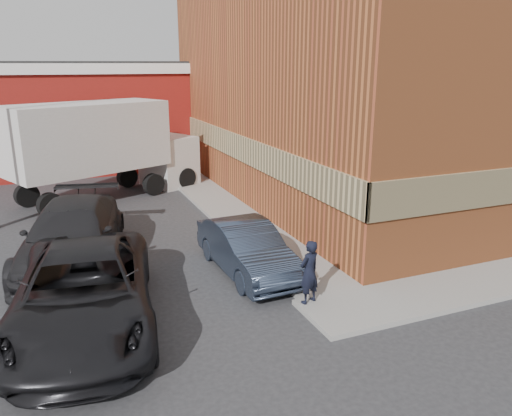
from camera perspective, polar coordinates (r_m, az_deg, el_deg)
name	(u,v)px	position (r m, az deg, el deg)	size (l,w,h in m)	color
ground	(310,301)	(12.31, 6.25, -10.48)	(90.00, 90.00, 0.00)	#28282B
brick_building	(387,83)	(23.21, 14.76, 13.68)	(14.25, 18.25, 9.36)	#AA562B
sidewalk_west	(218,203)	(20.28, -4.40, 0.60)	(1.80, 18.00, 0.12)	gray
warehouse	(36,115)	(29.73, -23.85, 9.68)	(16.30, 8.30, 5.60)	maroon
man	(309,272)	(11.65, 6.10, -7.28)	(0.56, 0.37, 1.53)	black
sedan	(247,248)	(13.51, -1.06, -4.65)	(1.47, 4.21, 1.39)	#2A3346
suv_a	(84,292)	(11.31, -19.09, -9.04)	(2.83, 6.14, 1.71)	black
suv_b	(73,235)	(14.99, -20.23, -2.89)	(2.41, 5.93, 1.72)	black
box_truck	(106,143)	(21.75, -16.75, 7.08)	(8.37, 5.46, 4.00)	silver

